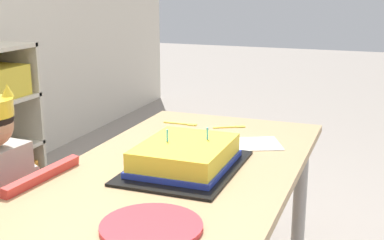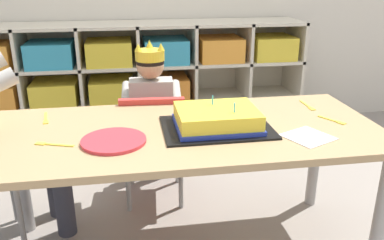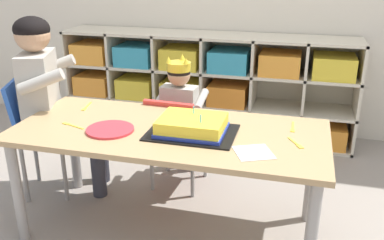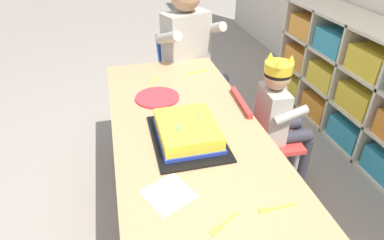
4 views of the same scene
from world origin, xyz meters
name	(u,v)px [view 3 (image 3 of 4)]	position (x,y,z in m)	size (l,w,h in m)	color
ground	(171,228)	(0.00, 0.00, 0.00)	(16.00, 16.00, 0.00)	gray
storage_cubby_shelf	(199,88)	(-0.18, 1.33, 0.38)	(2.26, 0.37, 0.80)	beige
activity_table	(169,142)	(0.00, 0.00, 0.50)	(1.51, 0.67, 0.57)	tan
classroom_chair_blue	(176,134)	(-0.10, 0.43, 0.36)	(0.34, 0.36, 0.60)	red
child_with_crown	(182,105)	(-0.09, 0.53, 0.51)	(0.30, 0.31, 0.82)	#B2ADA3
classroom_chair_adult_side	(36,124)	(-0.87, 0.18, 0.44)	(0.39, 0.39, 0.70)	blue
adult_helper_seated	(51,88)	(-0.77, 0.22, 0.65)	(0.48, 0.46, 1.05)	#B2ADA3
birthday_cake_on_tray	(192,127)	(0.12, -0.02, 0.60)	(0.41, 0.30, 0.11)	black
paper_plate_stack	(110,130)	(-0.26, -0.09, 0.57)	(0.23, 0.23, 0.01)	#DB333D
paper_napkin_square	(254,153)	(0.43, -0.16, 0.57)	(0.15, 0.15, 0.00)	white
fork_by_napkin	(86,107)	(-0.54, 0.19, 0.57)	(0.04, 0.14, 0.00)	yellow
fork_near_child_seat	(72,125)	(-0.48, -0.08, 0.57)	(0.14, 0.06, 0.00)	yellow
fork_at_table_front_edge	(293,128)	(0.58, 0.17, 0.57)	(0.02, 0.13, 0.00)	yellow
fork_scattered_mid_table	(296,144)	(0.60, -0.02, 0.57)	(0.08, 0.11, 0.00)	yellow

